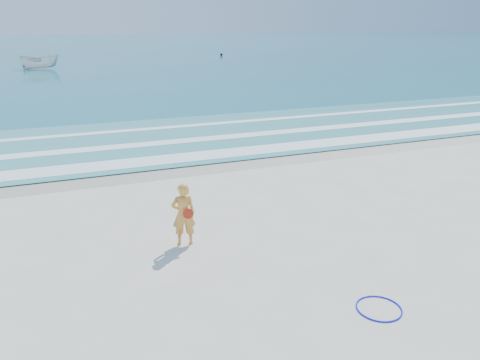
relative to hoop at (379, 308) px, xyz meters
name	(u,v)px	position (x,y,z in m)	size (l,w,h in m)	color
ground	(302,269)	(-0.70, 2.07, -0.02)	(400.00, 400.00, 0.00)	silver
wet_sand	(197,166)	(-0.70, 11.07, -0.02)	(400.00, 2.40, 0.00)	#B2A893
ocean	(76,47)	(-0.70, 107.07, 0.00)	(400.00, 190.00, 0.04)	#19727F
shallow	(169,138)	(-0.70, 16.07, 0.03)	(400.00, 10.00, 0.01)	#59B7AD
foam_near	(189,157)	(-0.70, 12.37, 0.04)	(400.00, 1.40, 0.01)	white
foam_mid	(173,142)	(-0.70, 15.27, 0.04)	(400.00, 0.90, 0.01)	white
foam_far	(159,128)	(-0.70, 18.57, 0.04)	(400.00, 0.60, 0.01)	white
hoop	(379,308)	(0.00, 0.00, 0.00)	(0.95, 0.95, 0.03)	#0C15E8
boat	(40,62)	(-7.29, 56.70, 0.91)	(1.73, 4.61, 1.78)	silver
buoy	(221,55)	(20.64, 69.69, 0.25)	(0.46, 0.46, 0.46)	black
woman	(184,214)	(-2.99, 4.39, 0.84)	(0.68, 0.49, 1.72)	orange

